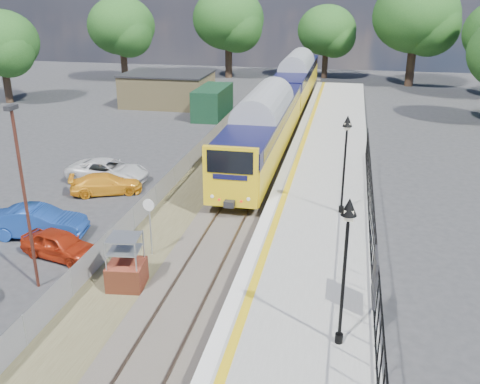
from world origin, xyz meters
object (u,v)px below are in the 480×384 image
(brick_plinth, at_px, (126,263))
(train, at_px, (284,96))
(carpark_lamp, at_px, (24,189))
(victorian_lamp_south, at_px, (347,239))
(car_yellow, at_px, (106,184))
(car_white, at_px, (108,171))
(car_red, at_px, (60,244))
(speed_sign, at_px, (150,218))
(victorian_lamp_north, at_px, (346,142))
(car_blue, at_px, (38,222))

(brick_plinth, bearing_deg, train, 84.77)
(brick_plinth, bearing_deg, carpark_lamp, -169.53)
(victorian_lamp_south, bearing_deg, car_yellow, 136.85)
(victorian_lamp_south, bearing_deg, carpark_lamp, 167.81)
(brick_plinth, distance_m, car_white, 12.45)
(train, bearing_deg, car_red, -103.66)
(brick_plinth, relative_size, car_white, 0.45)
(car_yellow, bearing_deg, car_white, -2.49)
(brick_plinth, relative_size, car_yellow, 0.55)
(speed_sign, height_order, car_yellow, speed_sign)
(victorian_lamp_north, bearing_deg, brick_plinth, -138.45)
(train, distance_m, car_white, 18.38)
(victorian_lamp_north, xyz_separation_m, train, (-5.30, 20.42, -1.96))
(victorian_lamp_south, relative_size, speed_sign, 1.76)
(car_yellow, relative_size, car_white, 0.81)
(speed_sign, bearing_deg, carpark_lamp, -128.39)
(car_blue, bearing_deg, train, -27.54)
(brick_plinth, bearing_deg, car_red, 155.20)
(speed_sign, xyz_separation_m, car_red, (-3.73, -0.91, -1.16))
(victorian_lamp_north, bearing_deg, car_white, 163.22)
(car_blue, bearing_deg, victorian_lamp_north, -84.03)
(victorian_lamp_north, xyz_separation_m, car_white, (-13.59, 4.10, -3.63))
(brick_plinth, relative_size, car_blue, 0.50)
(train, xyz_separation_m, car_yellow, (-7.57, -18.16, -1.78))
(speed_sign, bearing_deg, car_yellow, 135.62)
(speed_sign, bearing_deg, car_red, -158.51)
(victorian_lamp_north, bearing_deg, car_blue, -165.52)
(carpark_lamp, bearing_deg, victorian_lamp_north, 33.96)
(car_red, xyz_separation_m, car_blue, (-2.02, 1.69, 0.12))
(victorian_lamp_south, relative_size, victorian_lamp_north, 1.00)
(car_red, relative_size, car_white, 0.74)
(car_red, distance_m, car_white, 9.52)
(car_red, bearing_deg, speed_sign, -62.31)
(car_yellow, height_order, car_white, car_white)
(carpark_lamp, distance_m, car_blue, 5.71)
(car_blue, distance_m, car_yellow, 5.80)
(victorian_lamp_south, bearing_deg, car_blue, 154.69)
(speed_sign, relative_size, car_blue, 0.60)
(train, relative_size, brick_plinth, 18.92)
(brick_plinth, height_order, car_yellow, brick_plinth)
(speed_sign, bearing_deg, car_white, 132.46)
(train, xyz_separation_m, brick_plinth, (-2.50, -27.33, -1.31))
(victorian_lamp_south, relative_size, car_red, 1.31)
(speed_sign, xyz_separation_m, car_white, (-5.79, 8.38, -1.09))
(train, relative_size, car_red, 11.61)
(train, distance_m, carpark_lamp, 28.62)
(car_yellow, xyz_separation_m, car_white, (-0.72, 1.84, 0.10))
(victorian_lamp_north, bearing_deg, car_yellow, 170.06)
(train, bearing_deg, speed_sign, -95.78)
(train, distance_m, car_yellow, 19.76)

